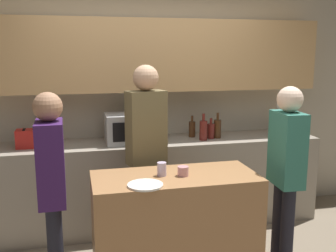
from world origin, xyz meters
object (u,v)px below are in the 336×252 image
at_px(microwave, 131,128).
at_px(person_right, 286,165).
at_px(toaster, 30,138).
at_px(cup_1, 162,169).
at_px(person_left, 146,142).
at_px(bottle_2, 211,131).
at_px(bottle_0, 192,129).
at_px(bottle_1, 203,130).
at_px(plate_on_island, 145,185).
at_px(bottle_3, 217,128).
at_px(cup_0, 183,171).
at_px(person_center, 52,181).
at_px(potted_plant, 282,117).

distance_m(microwave, person_right, 1.62).
relative_size(toaster, cup_1, 2.43).
bearing_deg(toaster, person_left, -27.43).
relative_size(bottle_2, person_right, 0.14).
height_order(bottle_0, cup_1, bottle_0).
bearing_deg(person_left, bottle_1, -159.27).
bearing_deg(toaster, bottle_0, 3.53).
bearing_deg(plate_on_island, microwave, 86.44).
distance_m(bottle_1, person_right, 1.14).
height_order(bottle_3, cup_0, bottle_3).
xyz_separation_m(bottle_2, person_center, (-1.61, -1.11, -0.08)).
bearing_deg(cup_1, bottle_1, 56.16).
distance_m(potted_plant, person_right, 1.32).
xyz_separation_m(cup_1, person_center, (-0.83, -0.04, -0.02)).
distance_m(toaster, bottle_2, 1.87).
relative_size(bottle_0, bottle_1, 0.83).
height_order(cup_0, person_right, person_right).
height_order(person_center, person_right, person_right).
bearing_deg(person_right, bottle_0, 22.20).
distance_m(potted_plant, cup_1, 1.97).
bearing_deg(bottle_0, cup_0, -109.82).
height_order(bottle_0, bottle_3, bottle_3).
xyz_separation_m(bottle_2, plate_on_island, (-0.95, -1.28, -0.11)).
bearing_deg(person_left, toaster, -40.65).
xyz_separation_m(toaster, plate_on_island, (0.92, -1.30, -0.11)).
xyz_separation_m(microwave, toaster, (-1.00, 0.00, -0.06)).
relative_size(bottle_2, cup_1, 2.09).
xyz_separation_m(bottle_1, cup_1, (-0.68, -1.01, -0.09)).
relative_size(cup_0, cup_1, 0.81).
height_order(microwave, person_center, person_center).
distance_m(bottle_2, bottle_3, 0.08).
bearing_deg(potted_plant, plate_on_island, -144.30).
distance_m(potted_plant, person_left, 1.75).
bearing_deg(potted_plant, microwave, -179.95).
bearing_deg(person_left, cup_1, 79.43).
distance_m(microwave, cup_0, 1.16).
relative_size(bottle_2, plate_on_island, 0.86).
xyz_separation_m(toaster, cup_1, (1.09, -1.09, -0.07)).
height_order(microwave, cup_0, microwave).
relative_size(microwave, person_center, 0.33).
height_order(potted_plant, person_center, person_center).
relative_size(microwave, cup_1, 4.87).
xyz_separation_m(plate_on_island, cup_0, (0.33, 0.17, 0.03)).
bearing_deg(plate_on_island, cup_1, 51.28).
height_order(potted_plant, cup_0, potted_plant).
relative_size(toaster, bottle_3, 0.93).
distance_m(bottle_1, person_left, 0.85).
height_order(toaster, person_right, person_right).
xyz_separation_m(bottle_1, person_right, (0.36, -1.08, -0.10)).
distance_m(person_center, person_right, 1.87).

